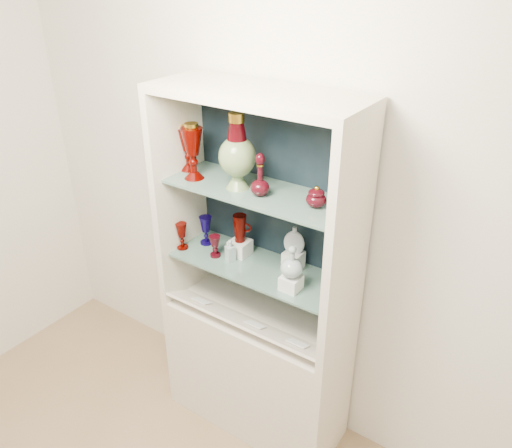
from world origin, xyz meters
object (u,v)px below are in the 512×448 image
Objects in this scene: ruby_decanter_a at (260,172)px; ruby_goblet_tall at (182,236)px; flat_flask at (294,240)px; clear_round_decanter at (292,262)px; pedestal_lamp_left at (188,148)px; cobalt_goblet at (206,230)px; pedestal_lamp_right at (193,151)px; clear_square_bottle at (230,250)px; ruby_goblet_small at (215,246)px; enamel_urn at (237,151)px; lidded_bowl at (316,196)px; ruby_decanter_b at (338,185)px; cameo_medallion at (344,251)px; ruby_pitcher at (240,228)px.

ruby_decanter_a is 0.66m from ruby_goblet_tall.
clear_round_decanter is (0.09, -0.17, -0.01)m from flat_flask.
pedestal_lamp_left reaches higher than clear_round_decanter.
cobalt_goblet is 0.53m from flat_flask.
pedestal_lamp_right is 1.22× the size of ruby_decanter_a.
flat_flask is (0.30, 0.12, 0.10)m from clear_square_bottle.
pedestal_lamp_right is 2.34× the size of ruby_goblet_small.
enamel_urn is 0.56m from ruby_goblet_small.
enamel_urn is 3.55× the size of lidded_bowl.
enamel_urn is at bearing -12.85° from cobalt_goblet.
enamel_urn reaches higher than clear_square_bottle.
ruby_decanter_b is (0.34, 0.10, -0.01)m from ruby_decanter_a.
cameo_medallion is at bearing -12.34° from flat_flask.
ruby_pitcher is 0.56m from cameo_medallion.
clear_round_decanter is at bearing -2.26° from pedestal_lamp_right.
lidded_bowl is at bearing -141.73° from ruby_decanter_b.
pedestal_lamp_left reaches higher than cameo_medallion.
pedestal_lamp_left is at bearing 164.70° from ruby_pitcher.
enamel_urn is 0.49m from ruby_decanter_b.
enamel_urn is 2.22× the size of cobalt_goblet.
clear_round_decanter is (0.34, -0.05, -0.45)m from enamel_urn.
ruby_decanter_b is 0.36m from cameo_medallion.
flat_flask is at bearing 148.67° from lidded_bowl.
pedestal_lamp_right is 1.91× the size of flat_flask.
pedestal_lamp_right is 0.51m from ruby_goblet_small.
pedestal_lamp_left reaches higher than flat_flask.
ruby_goblet_small is 0.16m from ruby_pitcher.
ruby_goblet_small is at bearing 176.08° from clear_round_decanter.
ruby_decanter_a reaches higher than ruby_decanter_b.
cobalt_goblet reaches higher than ruby_goblet_tall.
ruby_pitcher is (0.22, 0.01, 0.07)m from cobalt_goblet.
clear_square_bottle is (0.29, -0.05, -0.48)m from pedestal_lamp_left.
enamel_urn reaches higher than ruby_decanter_b.
pedestal_lamp_left is 0.56m from clear_square_bottle.
cobalt_goblet is (0.07, 0.02, -0.46)m from pedestal_lamp_left.
ruby_goblet_tall is 0.33m from ruby_pitcher.
ruby_goblet_tall is at bearing -169.98° from ruby_goblet_small.
pedestal_lamp_left reaches higher than ruby_decanter_b.
ruby_goblet_tall is 0.29m from clear_square_bottle.
ruby_goblet_tall is 1.26× the size of ruby_goblet_small.
ruby_goblet_tall is (-0.48, -0.04, -0.46)m from ruby_decanter_a.
pedestal_lamp_left is 1.47× the size of cobalt_goblet.
cobalt_goblet is at bearing 176.88° from lidded_bowl.
pedestal_lamp_right is 0.77× the size of enamel_urn.
clear_round_decanter is (0.48, -0.03, 0.09)m from ruby_goblet_small.
ruby_decanter_b reaches higher than clear_round_decanter.
ruby_decanter_a is at bearing -149.73° from flat_flask.
ruby_decanter_a is 0.44m from clear_round_decanter.
pedestal_lamp_left is at bearing 169.03° from flat_flask.
flat_flask is 0.93× the size of clear_round_decanter.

